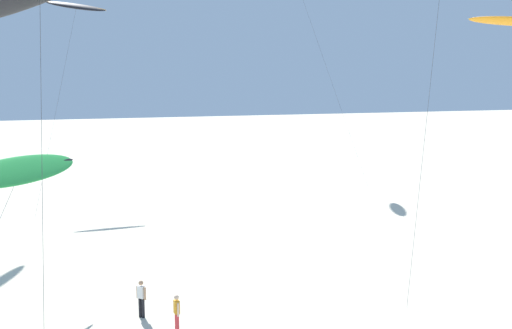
# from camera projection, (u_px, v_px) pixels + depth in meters

# --- Properties ---
(flying_kite_1) EXTENTS (5.56, 12.17, 7.09)m
(flying_kite_1) POSITION_uv_depth(u_px,v_px,m) (20.00, 170.00, 24.87)
(flying_kite_1) COLOR green
(flying_kite_1) RESTS_ON ground
(flying_kite_3) EXTENTS (6.53, 10.11, 17.27)m
(flying_kite_3) POSITION_uv_depth(u_px,v_px,m) (76.00, 7.00, 50.81)
(flying_kite_3) COLOR black
(flying_kite_3) RESTS_ON ground
(person_foreground_walker) EXTENTS (0.23, 0.51, 1.61)m
(person_foreground_walker) POSITION_uv_depth(u_px,v_px,m) (177.00, 312.00, 23.48)
(person_foreground_walker) COLOR red
(person_foreground_walker) RESTS_ON ground
(person_near_left) EXTENTS (0.38, 0.40, 1.67)m
(person_near_left) POSITION_uv_depth(u_px,v_px,m) (141.00, 297.00, 24.97)
(person_near_left) COLOR black
(person_near_left) RESTS_ON ground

